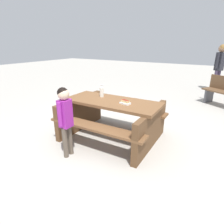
{
  "coord_description": "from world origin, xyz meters",
  "views": [
    {
      "loc": [
        1.78,
        -2.87,
        1.76
      ],
      "look_at": [
        0.0,
        0.0,
        0.52
      ],
      "focal_mm": 30.3,
      "sensor_mm": 36.0,
      "label": 1
    }
  ],
  "objects_px": {
    "hotdog_tray": "(125,102)",
    "child_in_coat": "(65,114)",
    "picnic_table": "(112,116)",
    "soda_bottle": "(102,91)",
    "bystander_adult": "(220,62)"
  },
  "relations": [
    {
      "from": "picnic_table",
      "to": "hotdog_tray",
      "type": "relative_size",
      "value": 9.3
    },
    {
      "from": "hotdog_tray",
      "to": "soda_bottle",
      "type": "bearing_deg",
      "value": 163.82
    },
    {
      "from": "soda_bottle",
      "to": "bystander_adult",
      "type": "xyz_separation_m",
      "value": [
        1.7,
        5.34,
        0.24
      ]
    },
    {
      "from": "picnic_table",
      "to": "hotdog_tray",
      "type": "bearing_deg",
      "value": -10.46
    },
    {
      "from": "picnic_table",
      "to": "bystander_adult",
      "type": "bearing_deg",
      "value": 75.78
    },
    {
      "from": "child_in_coat",
      "to": "hotdog_tray",
      "type": "bearing_deg",
      "value": 56.72
    },
    {
      "from": "soda_bottle",
      "to": "bystander_adult",
      "type": "height_order",
      "value": "bystander_adult"
    },
    {
      "from": "picnic_table",
      "to": "soda_bottle",
      "type": "bearing_deg",
      "value": 158.6
    },
    {
      "from": "soda_bottle",
      "to": "child_in_coat",
      "type": "distance_m",
      "value": 1.07
    },
    {
      "from": "hotdog_tray",
      "to": "bystander_adult",
      "type": "relative_size",
      "value": 0.11
    },
    {
      "from": "soda_bottle",
      "to": "bystander_adult",
      "type": "bearing_deg",
      "value": 72.32
    },
    {
      "from": "child_in_coat",
      "to": "soda_bottle",
      "type": "bearing_deg",
      "value": 92.5
    },
    {
      "from": "hotdog_tray",
      "to": "child_in_coat",
      "type": "xyz_separation_m",
      "value": [
        -0.58,
        -0.88,
        -0.05
      ]
    },
    {
      "from": "picnic_table",
      "to": "child_in_coat",
      "type": "xyz_separation_m",
      "value": [
        -0.27,
        -0.94,
        0.29
      ]
    },
    {
      "from": "hotdog_tray",
      "to": "child_in_coat",
      "type": "height_order",
      "value": "child_in_coat"
    }
  ]
}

